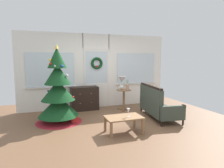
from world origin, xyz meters
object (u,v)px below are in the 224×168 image
Objects in this scene: settee_sofa at (157,105)px; gift_box at (74,119)px; side_table at (124,96)px; table_lamp at (122,81)px; christmas_tree at (58,94)px; dresser_cabinet at (84,98)px; wine_glass at (128,111)px; coffee_table at (124,119)px; flower_vase at (127,86)px.

settee_sofa reaches higher than gift_box.
side_table is 0.49m from table_lamp.
christmas_tree is 1.43m from dresser_cabinet.
christmas_tree reaches higher than wine_glass.
table_lamp reaches higher than dresser_cabinet.
christmas_tree reaches higher than coffee_table.
settee_sofa reaches higher than side_table.
dresser_cabinet is 1.36m from gift_box.
christmas_tree is 5.92× the size of flower_vase.
gift_box is at bearing -154.06° from table_lamp.
table_lamp is (-0.62, 1.16, 0.59)m from settee_sofa.
dresser_cabinet is 0.54× the size of settee_sofa.
settee_sofa reaches higher than wine_glass.
wine_glass is at bearing -18.22° from coffee_table.
christmas_tree is at bearing -162.80° from table_lamp.
christmas_tree is at bearing 155.07° from gift_box.
settee_sofa is at bearing -10.77° from christmas_tree.
christmas_tree is at bearing -131.20° from dresser_cabinet.
settee_sofa is at bearing 30.10° from coffee_table.
flower_vase is (0.10, -0.06, 0.31)m from side_table.
settee_sofa is 4.79× the size of flower_vase.
christmas_tree is 1.24× the size of settee_sofa.
dresser_cabinet is 4.62× the size of wine_glass.
christmas_tree reaches higher than gift_box.
settee_sofa is 1.51m from wine_glass.
settee_sofa is 8.60× the size of wine_glass.
side_table is (2.15, 0.61, -0.28)m from christmas_tree.
side_table reaches higher than wine_glass.
flower_vase is at bearing -20.22° from dresser_cabinet.
gift_box is (-1.06, 1.15, -0.43)m from wine_glass.
christmas_tree is 4.71× the size of table_lamp.
christmas_tree is 2.30× the size of dresser_cabinet.
settee_sofa is at bearing -63.48° from side_table.
dresser_cabinet reaches higher than coffee_table.
wine_glass is (-0.80, -1.88, -0.28)m from flower_vase.
settee_sofa is at bearing -40.85° from dresser_cabinet.
gift_box is (-1.76, -0.79, -0.39)m from side_table.
flower_vase is at bearing 21.35° from gift_box.
side_table is (-0.56, 1.12, 0.11)m from settee_sofa.
dresser_cabinet is at bearing 159.78° from flower_vase.
table_lamp is (2.09, 0.65, 0.21)m from christmas_tree.
dresser_cabinet is 4.78× the size of gift_box.
coffee_table is 4.31× the size of wine_glass.
flower_vase reaches higher than coffee_table.
flower_vase reaches higher than side_table.
wine_glass is at bearing -77.14° from dresser_cabinet.
side_table is 0.82× the size of coffee_table.
table_lamp is at bearing 147.99° from flower_vase.
settee_sofa is 8.90× the size of gift_box.
settee_sofa is (2.71, -0.51, -0.39)m from christmas_tree.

